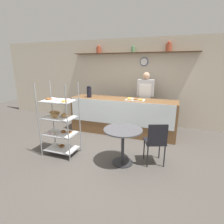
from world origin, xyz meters
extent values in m
plane|color=#4C4742|center=(0.00, 0.00, 0.00)|extent=(14.00, 14.00, 0.00)
cube|color=beige|center=(0.00, 2.40, 1.35)|extent=(10.00, 0.06, 2.70)
cube|color=#4C331E|center=(0.00, 2.25, 2.26)|extent=(3.86, 0.24, 0.02)
cylinder|color=#B24C33|center=(-1.09, 2.25, 2.35)|extent=(0.15, 0.15, 0.18)
sphere|color=#B24C33|center=(-1.09, 2.25, 2.47)|extent=(0.08, 0.08, 0.08)
cylinder|color=#669966|center=(0.04, 2.25, 2.34)|extent=(0.12, 0.12, 0.15)
sphere|color=#669966|center=(0.04, 2.25, 2.43)|extent=(0.07, 0.07, 0.07)
cylinder|color=#B24C33|center=(1.06, 2.25, 2.37)|extent=(0.17, 0.17, 0.22)
sphere|color=#B24C33|center=(1.06, 2.25, 2.51)|extent=(0.09, 0.09, 0.09)
cylinder|color=navy|center=(0.37, 2.35, 1.99)|extent=(0.25, 0.03, 0.25)
cylinder|color=white|center=(0.37, 2.34, 1.99)|extent=(0.21, 0.00, 0.21)
cube|color=brown|center=(0.00, 1.34, 0.50)|extent=(2.94, 0.67, 1.00)
cube|color=silver|center=(0.00, 1.01, 0.68)|extent=(2.82, 0.01, 0.64)
cylinder|color=gray|center=(-1.26, -0.51, 0.78)|extent=(0.02, 0.02, 1.57)
cylinder|color=gray|center=(-0.56, -0.51, 0.78)|extent=(0.02, 0.02, 1.57)
cylinder|color=gray|center=(-1.26, -0.05, 0.78)|extent=(0.02, 0.02, 1.57)
cylinder|color=gray|center=(-0.56, -0.05, 0.78)|extent=(0.02, 0.02, 1.57)
cube|color=gray|center=(-0.91, -0.28, 0.12)|extent=(0.67, 0.44, 0.01)
cube|color=white|center=(-0.91, -0.28, 0.13)|extent=(0.60, 0.39, 0.01)
torus|color=brown|center=(-0.95, -0.23, 0.16)|extent=(0.13, 0.13, 0.03)
torus|color=silver|center=(-1.08, -0.21, 0.15)|extent=(0.11, 0.11, 0.03)
cube|color=gray|center=(-0.91, -0.28, 0.48)|extent=(0.67, 0.44, 0.01)
cube|color=white|center=(-0.91, -0.28, 0.49)|extent=(0.60, 0.39, 0.01)
torus|color=silver|center=(-1.03, -0.37, 0.51)|extent=(0.13, 0.13, 0.03)
torus|color=brown|center=(-0.87, -0.23, 0.51)|extent=(0.11, 0.11, 0.03)
torus|color=#EAB2C1|center=(-1.06, -0.41, 0.51)|extent=(0.11, 0.11, 0.03)
torus|color=brown|center=(-0.73, -0.22, 0.51)|extent=(0.12, 0.12, 0.03)
cube|color=gray|center=(-0.91, -0.28, 0.83)|extent=(0.67, 0.44, 0.01)
cube|color=white|center=(-0.91, -0.28, 0.85)|extent=(0.60, 0.39, 0.01)
ellipsoid|color=tan|center=(-0.80, -0.27, 0.88)|extent=(0.17, 0.12, 0.06)
ellipsoid|color=#B27F47|center=(-0.97, -0.36, 0.90)|extent=(0.20, 0.12, 0.09)
ellipsoid|color=tan|center=(-0.81, -0.20, 0.89)|extent=(0.20, 0.11, 0.07)
ellipsoid|color=#B27F47|center=(-1.14, -0.14, 0.89)|extent=(0.25, 0.13, 0.08)
ellipsoid|color=#B27F47|center=(-1.08, -0.15, 0.89)|extent=(0.20, 0.14, 0.08)
cube|color=gray|center=(-0.91, -0.28, 1.19)|extent=(0.67, 0.44, 0.01)
cube|color=white|center=(-0.91, -0.28, 1.20)|extent=(0.60, 0.39, 0.01)
torus|color=#EAB2C1|center=(-0.88, -0.33, 1.23)|extent=(0.13, 0.13, 0.04)
torus|color=brown|center=(-1.12, -0.30, 1.23)|extent=(0.13, 0.13, 0.04)
torus|color=gold|center=(-0.68, -0.39, 1.22)|extent=(0.12, 0.12, 0.03)
torus|color=#EAB2C1|center=(-0.70, -0.22, 1.22)|extent=(0.11, 0.11, 0.03)
torus|color=#EAB2C1|center=(-1.09, -0.21, 1.22)|extent=(0.10, 0.10, 0.03)
cube|color=#282833|center=(0.53, 1.92, 0.51)|extent=(0.28, 0.19, 1.01)
cube|color=#B2B2B7|center=(0.53, 1.92, 1.25)|extent=(0.47, 0.22, 0.48)
cube|color=silver|center=(0.53, 1.81, 1.17)|extent=(0.33, 0.01, 0.40)
sphere|color=tan|center=(0.53, 1.92, 1.60)|extent=(0.20, 0.20, 0.20)
cylinder|color=#262628|center=(0.46, -0.20, 0.01)|extent=(0.41, 0.41, 0.02)
cylinder|color=#333338|center=(0.46, -0.20, 0.36)|extent=(0.06, 0.06, 0.68)
cylinder|color=#4C4C51|center=(0.46, -0.20, 0.71)|extent=(0.75, 0.75, 0.02)
cylinder|color=black|center=(1.14, 0.23, 0.22)|extent=(0.02, 0.02, 0.45)
cylinder|color=black|center=(0.84, 0.12, 0.22)|extent=(0.02, 0.02, 0.45)
cylinder|color=black|center=(1.25, -0.07, 0.22)|extent=(0.02, 0.02, 0.45)
cylinder|color=black|center=(0.95, -0.18, 0.22)|extent=(0.02, 0.02, 0.45)
cube|color=black|center=(1.05, 0.03, 0.46)|extent=(0.49, 0.49, 0.03)
cube|color=black|center=(1.11, -0.14, 0.67)|extent=(0.35, 0.16, 0.40)
cylinder|color=black|center=(-0.98, 1.25, 1.14)|extent=(0.13, 0.13, 0.29)
ellipsoid|color=black|center=(-0.98, 1.25, 1.30)|extent=(0.11, 0.11, 0.05)
cube|color=silver|center=(0.36, 1.31, 1.00)|extent=(0.51, 0.32, 0.01)
torus|color=silver|center=(0.26, 1.29, 1.03)|extent=(0.13, 0.13, 0.04)
torus|color=gold|center=(0.52, 1.23, 1.03)|extent=(0.13, 0.13, 0.03)
torus|color=tan|center=(0.23, 1.24, 1.03)|extent=(0.11, 0.11, 0.03)
torus|color=gold|center=(0.21, 1.25, 1.03)|extent=(0.11, 0.11, 0.04)
torus|color=brown|center=(0.39, 1.25, 1.03)|extent=(0.13, 0.13, 0.04)
torus|color=gold|center=(0.20, 1.36, 1.03)|extent=(0.14, 0.14, 0.04)
camera|label=1|loc=(1.32, -3.21, 1.92)|focal=28.00mm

